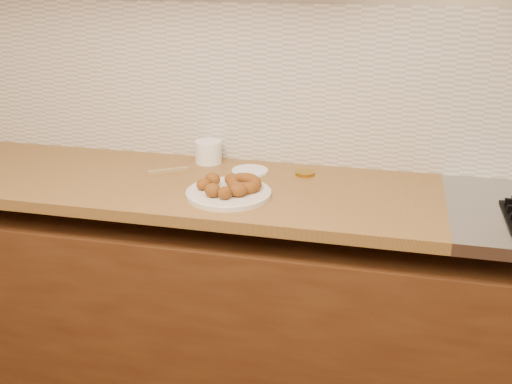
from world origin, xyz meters
TOP-DOWN VIEW (x-y plane):
  - wall_back at (0.00, 2.00)m, footprint 4.00×0.02m
  - base_cabinet at (0.00, 1.69)m, footprint 3.60×0.60m
  - butcher_block at (-0.65, 1.69)m, footprint 2.30×0.62m
  - backsplash at (0.00, 1.99)m, footprint 3.60×0.02m
  - donut_plate at (-0.21, 1.59)m, footprint 0.29×0.29m
  - ring_donut at (-0.17, 1.62)m, footprint 0.17×0.17m
  - fried_dough_chunks at (-0.24, 1.58)m, footprint 0.20×0.21m
  - plastic_tub at (-0.39, 1.91)m, footprint 0.14×0.14m
  - tub_lid at (-0.20, 1.84)m, footprint 0.15×0.15m
  - brass_jar_lid at (0.01, 1.85)m, footprint 0.09×0.09m
  - wooden_utensil at (-0.50, 1.77)m, footprint 0.14×0.10m

SIDE VIEW (x-z plane):
  - base_cabinet at x=0.00m, z-range 0.00..0.77m
  - butcher_block at x=-0.65m, z-range 0.86..0.90m
  - tub_lid at x=-0.20m, z-range 0.90..0.91m
  - wooden_utensil at x=-0.50m, z-range 0.90..0.91m
  - brass_jar_lid at x=0.01m, z-range 0.90..0.91m
  - donut_plate at x=-0.21m, z-range 0.90..0.92m
  - ring_donut at x=-0.17m, z-range 0.91..0.96m
  - fried_dough_chunks at x=-0.24m, z-range 0.91..0.96m
  - plastic_tub at x=-0.39m, z-range 0.90..0.99m
  - backsplash at x=0.00m, z-range 0.90..1.50m
  - wall_back at x=0.00m, z-range 0.00..2.70m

